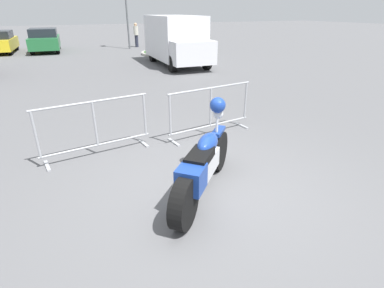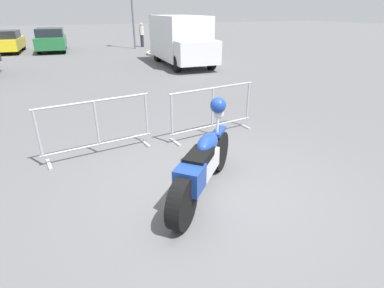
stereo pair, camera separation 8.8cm
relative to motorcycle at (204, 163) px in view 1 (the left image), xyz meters
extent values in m
plane|color=#5B5B5E|center=(0.19, 0.04, -0.50)|extent=(120.00, 120.00, 0.00)
cylinder|color=black|center=(0.58, 0.58, -0.16)|extent=(0.61, 0.62, 0.68)
cylinder|color=black|center=(-0.58, -0.58, -0.16)|extent=(0.61, 0.62, 0.68)
cube|color=silver|center=(0.00, 0.00, -0.06)|extent=(0.80, 0.81, 0.30)
ellipsoid|color=navy|center=(0.13, 0.14, 0.24)|extent=(0.61, 0.61, 0.28)
cube|color=black|center=(-0.13, -0.14, 0.20)|extent=(0.60, 0.60, 0.13)
cube|color=navy|center=(-0.39, -0.39, 0.05)|extent=(0.51, 0.51, 0.34)
cube|color=navy|center=(0.58, 0.58, 0.20)|extent=(0.40, 0.41, 0.06)
cylinder|color=silver|center=(0.50, 0.51, 0.34)|extent=(0.06, 0.06, 0.48)
sphere|color=silver|center=(0.54, 0.55, 0.53)|extent=(0.17, 0.17, 0.17)
sphere|color=navy|center=(0.50, 0.51, 0.68)|extent=(0.25, 0.25, 0.25)
cylinder|color=#9EA0A5|center=(-1.22, 2.04, 0.55)|extent=(2.09, 0.30, 0.04)
cylinder|color=#9EA0A5|center=(-1.22, 2.04, -0.30)|extent=(2.09, 0.30, 0.04)
cylinder|color=#9EA0A5|center=(-2.21, 1.91, 0.13)|extent=(0.05, 0.05, 0.85)
cylinder|color=#9EA0A5|center=(-1.22, 2.04, 0.13)|extent=(0.05, 0.05, 0.85)
cylinder|color=#9EA0A5|center=(-0.23, 2.16, 0.13)|extent=(0.05, 0.05, 0.85)
cube|color=#9EA0A5|center=(-2.15, 1.92, -0.48)|extent=(0.11, 0.44, 0.03)
cube|color=#9EA0A5|center=(-0.30, 2.15, -0.48)|extent=(0.11, 0.44, 0.03)
cylinder|color=#9EA0A5|center=(1.22, 2.04, 0.55)|extent=(2.09, 0.30, 0.04)
cylinder|color=#9EA0A5|center=(1.22, 2.04, -0.30)|extent=(2.09, 0.30, 0.04)
cylinder|color=#9EA0A5|center=(0.23, 1.91, 0.13)|extent=(0.05, 0.05, 0.85)
cylinder|color=#9EA0A5|center=(1.22, 2.04, 0.13)|extent=(0.05, 0.05, 0.85)
cylinder|color=#9EA0A5|center=(2.21, 2.16, 0.13)|extent=(0.05, 0.05, 0.85)
cube|color=#9EA0A5|center=(0.30, 1.92, -0.48)|extent=(0.11, 0.44, 0.03)
cube|color=#9EA0A5|center=(2.15, 2.15, -0.48)|extent=(0.11, 0.44, 0.03)
cube|color=silver|center=(4.14, 11.24, 0.81)|extent=(2.21, 4.20, 2.00)
cube|color=silver|center=(4.01, 8.75, 0.34)|extent=(1.94, 1.00, 1.00)
cylinder|color=black|center=(4.87, 9.10, -0.14)|extent=(0.28, 0.73, 0.72)
cylinder|color=black|center=(3.19, 9.19, -0.14)|extent=(0.28, 0.73, 0.72)
cylinder|color=black|center=(5.04, 12.40, -0.14)|extent=(0.28, 0.73, 0.72)
cylinder|color=black|center=(3.36, 12.49, -0.14)|extent=(0.28, 0.73, 0.72)
cube|color=yellow|center=(-4.35, 20.00, 0.07)|extent=(1.92, 4.12, 0.65)
cylinder|color=black|center=(-3.57, 21.23, -0.20)|extent=(0.25, 0.61, 0.60)
cylinder|color=black|center=(-3.76, 18.67, -0.20)|extent=(0.25, 0.61, 0.60)
cube|color=#236B38|center=(-1.72, 19.56, 0.11)|extent=(2.06, 4.43, 0.70)
cube|color=#1E232B|center=(-1.73, 19.41, 0.71)|extent=(1.77, 2.32, 0.50)
cylinder|color=black|center=(-2.36, 20.99, -0.18)|extent=(0.27, 0.66, 0.64)
cylinder|color=black|center=(-0.89, 20.89, -0.18)|extent=(0.27, 0.66, 0.64)
cylinder|color=black|center=(-2.56, 18.24, -0.18)|extent=(0.27, 0.66, 0.64)
cylinder|color=black|center=(-1.09, 18.13, -0.18)|extent=(0.27, 0.66, 0.64)
cylinder|color=#262838|center=(4.49, 19.59, -0.07)|extent=(0.32, 0.32, 0.85)
cylinder|color=beige|center=(4.49, 19.59, 0.66)|extent=(0.46, 0.46, 0.62)
sphere|color=tan|center=(4.49, 19.59, 1.08)|extent=(0.22, 0.22, 0.22)
cylinder|color=#ADA89E|center=(5.43, 14.88, -0.43)|extent=(3.84, 3.84, 0.14)
cylinder|color=#38662D|center=(5.43, 14.88, -0.35)|extent=(3.53, 3.53, 0.02)
sphere|color=#286023|center=(5.02, 14.33, 0.07)|extent=(1.02, 1.02, 1.02)
sphere|color=#3D7A38|center=(5.95, 15.74, 0.05)|extent=(0.98, 0.98, 0.98)
sphere|color=#1E511E|center=(4.80, 14.92, -0.06)|extent=(0.71, 0.71, 0.71)
cylinder|color=#595B60|center=(3.70, 18.68, 2.25)|extent=(0.12, 0.12, 5.50)
camera|label=1|loc=(-1.82, -3.45, 2.06)|focal=28.00mm
camera|label=2|loc=(-1.74, -3.48, 2.06)|focal=28.00mm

